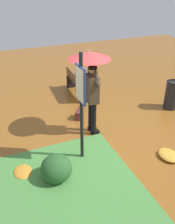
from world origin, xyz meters
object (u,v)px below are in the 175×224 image
at_px(info_sign_post, 81,97).
at_px(handbag, 79,114).
at_px(trash_bin, 172,95).
at_px(person_with_umbrella, 91,72).
at_px(park_bench, 77,83).

bearing_deg(info_sign_post, handbag, -18.86).
relative_size(handbag, trash_bin, 0.44).
height_order(person_with_umbrella, info_sign_post, info_sign_post).
relative_size(person_with_umbrella, trash_bin, 2.45).
distance_m(handbag, trash_bin, 2.76).
bearing_deg(person_with_umbrella, park_bench, -11.99).
distance_m(person_with_umbrella, park_bench, 2.46).
bearing_deg(park_bench, person_with_umbrella, 168.01).
height_order(person_with_umbrella, handbag, person_with_umbrella).
xyz_separation_m(handbag, park_bench, (1.45, -0.50, 0.28)).
distance_m(person_with_umbrella, info_sign_post, 1.09).
bearing_deg(handbag, park_bench, -19.11).
height_order(person_with_umbrella, park_bench, person_with_umbrella).
bearing_deg(park_bench, trash_bin, -131.03).
distance_m(person_with_umbrella, handbag, 1.58).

